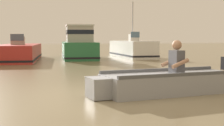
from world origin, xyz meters
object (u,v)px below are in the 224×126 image
object	(u,v)px
rowboat_with_person	(168,82)
moored_boat_white	(132,49)
moored_boat_red	(19,53)
moored_boat_green	(79,46)

from	to	relation	value
rowboat_with_person	moored_boat_white	size ratio (longest dim) A/B	0.69
moored_boat_red	moored_boat_white	bearing A→B (deg)	1.06
rowboat_with_person	moored_boat_white	xyz separation A→B (m)	(5.08, 12.51, 0.26)
moored_boat_red	moored_boat_green	world-z (taller)	moored_boat_green
rowboat_with_person	moored_boat_green	bearing A→B (deg)	83.22
rowboat_with_person	moored_boat_red	world-z (taller)	moored_boat_red
moored_boat_white	rowboat_with_person	bearing A→B (deg)	-112.10
moored_boat_green	moored_boat_white	bearing A→B (deg)	2.56
moored_boat_red	moored_boat_green	xyz separation A→B (m)	(3.46, -0.03, 0.34)
rowboat_with_person	moored_boat_red	xyz separation A→B (m)	(-1.99, 12.38, 0.17)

